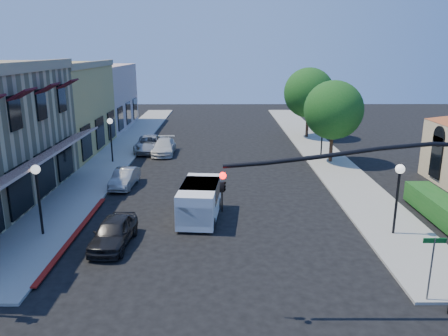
{
  "coord_description": "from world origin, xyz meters",
  "views": [
    {
      "loc": [
        0.17,
        -11.57,
        8.78
      ],
      "look_at": [
        0.29,
        10.95,
        2.6
      ],
      "focal_mm": 35.0,
      "sensor_mm": 36.0,
      "label": 1
    }
  ],
  "objects_px": {
    "street_tree_b": "(309,93)",
    "lamppost_left_near": "(37,182)",
    "street_name_sign": "(432,259)",
    "parked_car_a": "(114,232)",
    "parked_car_b": "(125,178)",
    "signal_mast_arm": "(401,201)",
    "lamppost_left_far": "(110,129)",
    "lamppost_right_far": "(323,124)",
    "parked_car_c": "(164,147)",
    "street_tree_a": "(334,110)",
    "lamppost_right_near": "(399,182)",
    "parked_car_d": "(149,144)",
    "white_van": "(200,199)"
  },
  "relations": [
    {
      "from": "street_tree_b",
      "to": "lamppost_left_near",
      "type": "height_order",
      "value": "street_tree_b"
    },
    {
      "from": "street_name_sign",
      "to": "parked_car_a",
      "type": "xyz_separation_m",
      "value": [
        -12.3,
        4.75,
        -1.04
      ]
    },
    {
      "from": "street_name_sign",
      "to": "parked_car_b",
      "type": "bearing_deg",
      "value": 135.19
    },
    {
      "from": "lamppost_left_near",
      "to": "parked_car_a",
      "type": "relative_size",
      "value": 0.92
    },
    {
      "from": "signal_mast_arm",
      "to": "lamppost_left_far",
      "type": "distance_m",
      "value": 25.07
    },
    {
      "from": "lamppost_right_far",
      "to": "parked_car_c",
      "type": "height_order",
      "value": "lamppost_right_far"
    },
    {
      "from": "street_tree_a",
      "to": "parked_car_b",
      "type": "distance_m",
      "value": 16.62
    },
    {
      "from": "street_tree_b",
      "to": "parked_car_b",
      "type": "bearing_deg",
      "value": -132.82
    },
    {
      "from": "lamppost_right_near",
      "to": "parked_car_b",
      "type": "xyz_separation_m",
      "value": [
        -14.7,
        7.81,
        -2.14
      ]
    },
    {
      "from": "street_name_sign",
      "to": "lamppost_left_near",
      "type": "bearing_deg",
      "value": 160.07
    },
    {
      "from": "lamppost_right_far",
      "to": "parked_car_c",
      "type": "relative_size",
      "value": 0.81
    },
    {
      "from": "lamppost_left_near",
      "to": "parked_car_d",
      "type": "xyz_separation_m",
      "value": [
        2.3,
        18.0,
        -2.05
      ]
    },
    {
      "from": "lamppost_left_far",
      "to": "parked_car_a",
      "type": "distance_m",
      "value": 15.63
    },
    {
      "from": "signal_mast_arm",
      "to": "parked_car_c",
      "type": "xyz_separation_m",
      "value": [
        -10.66,
        23.5,
        -3.45
      ]
    },
    {
      "from": "street_tree_a",
      "to": "signal_mast_arm",
      "type": "height_order",
      "value": "street_tree_a"
    },
    {
      "from": "street_tree_b",
      "to": "lamppost_left_far",
      "type": "relative_size",
      "value": 1.97
    },
    {
      "from": "lamppost_right_near",
      "to": "parked_car_a",
      "type": "relative_size",
      "value": 0.92
    },
    {
      "from": "street_tree_a",
      "to": "lamppost_right_near",
      "type": "relative_size",
      "value": 1.82
    },
    {
      "from": "signal_mast_arm",
      "to": "parked_car_c",
      "type": "height_order",
      "value": "signal_mast_arm"
    },
    {
      "from": "lamppost_right_far",
      "to": "parked_car_c",
      "type": "bearing_deg",
      "value": 175.7
    },
    {
      "from": "street_name_sign",
      "to": "parked_car_a",
      "type": "height_order",
      "value": "street_name_sign"
    },
    {
      "from": "signal_mast_arm",
      "to": "parked_car_b",
      "type": "relative_size",
      "value": 2.21
    },
    {
      "from": "lamppost_right_far",
      "to": "white_van",
      "type": "distance_m",
      "value": 16.87
    },
    {
      "from": "signal_mast_arm",
      "to": "white_van",
      "type": "relative_size",
      "value": 1.8
    },
    {
      "from": "street_tree_b",
      "to": "lamppost_right_near",
      "type": "xyz_separation_m",
      "value": [
        -0.3,
        -24.0,
        -1.81
      ]
    },
    {
      "from": "parked_car_c",
      "to": "parked_car_d",
      "type": "xyz_separation_m",
      "value": [
        -1.4,
        1.0,
        0.05
      ]
    },
    {
      "from": "lamppost_left_near",
      "to": "white_van",
      "type": "distance_m",
      "value": 7.97
    },
    {
      "from": "parked_car_b",
      "to": "parked_car_d",
      "type": "bearing_deg",
      "value": 93.33
    },
    {
      "from": "street_name_sign",
      "to": "lamppost_left_far",
      "type": "height_order",
      "value": "lamppost_left_far"
    },
    {
      "from": "lamppost_right_near",
      "to": "lamppost_right_far",
      "type": "relative_size",
      "value": 1.0
    },
    {
      "from": "parked_car_d",
      "to": "street_name_sign",
      "type": "bearing_deg",
      "value": -61.9
    },
    {
      "from": "street_tree_a",
      "to": "lamppost_right_near",
      "type": "height_order",
      "value": "street_tree_a"
    },
    {
      "from": "lamppost_left_near",
      "to": "parked_car_c",
      "type": "height_order",
      "value": "lamppost_left_near"
    },
    {
      "from": "street_name_sign",
      "to": "lamppost_left_far",
      "type": "bearing_deg",
      "value": 128.94
    },
    {
      "from": "lamppost_left_near",
      "to": "parked_car_c",
      "type": "bearing_deg",
      "value": 77.72
    },
    {
      "from": "lamppost_right_near",
      "to": "white_van",
      "type": "distance_m",
      "value": 9.88
    },
    {
      "from": "lamppost_left_far",
      "to": "white_van",
      "type": "height_order",
      "value": "lamppost_left_far"
    },
    {
      "from": "street_tree_a",
      "to": "white_van",
      "type": "xyz_separation_m",
      "value": [
        -9.8,
        -11.85,
        -3.09
      ]
    },
    {
      "from": "lamppost_right_far",
      "to": "white_van",
      "type": "relative_size",
      "value": 0.8
    },
    {
      "from": "street_name_sign",
      "to": "lamppost_right_far",
      "type": "height_order",
      "value": "lamppost_right_far"
    },
    {
      "from": "white_van",
      "to": "parked_car_b",
      "type": "relative_size",
      "value": 1.23
    },
    {
      "from": "lamppost_right_near",
      "to": "parked_car_d",
      "type": "bearing_deg",
      "value": 129.24
    },
    {
      "from": "parked_car_c",
      "to": "lamppost_right_near",
      "type": "bearing_deg",
      "value": -52.46
    },
    {
      "from": "lamppost_left_near",
      "to": "parked_car_b",
      "type": "bearing_deg",
      "value": 73.59
    },
    {
      "from": "lamppost_right_far",
      "to": "street_tree_b",
      "type": "bearing_deg",
      "value": 87.85
    },
    {
      "from": "lamppost_left_far",
      "to": "parked_car_b",
      "type": "xyz_separation_m",
      "value": [
        2.3,
        -6.19,
        -2.14
      ]
    },
    {
      "from": "signal_mast_arm",
      "to": "street_name_sign",
      "type": "xyz_separation_m",
      "value": [
        1.64,
        0.7,
        -2.39
      ]
    },
    {
      "from": "street_name_sign",
      "to": "white_van",
      "type": "distance_m",
      "value": 11.66
    },
    {
      "from": "lamppost_left_far",
      "to": "parked_car_d",
      "type": "distance_m",
      "value": 5.05
    },
    {
      "from": "street_tree_b",
      "to": "parked_car_b",
      "type": "distance_m",
      "value": 22.42
    }
  ]
}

